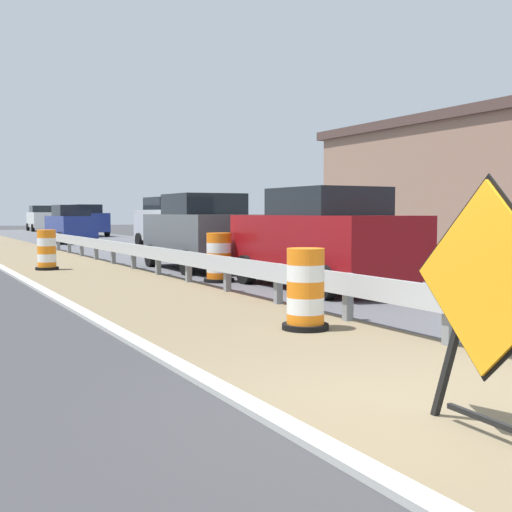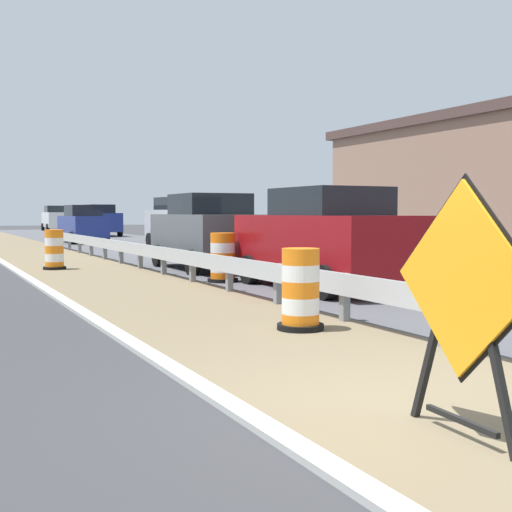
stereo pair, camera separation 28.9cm
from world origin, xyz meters
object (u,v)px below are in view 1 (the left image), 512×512
at_px(car_distant_a, 170,223).
at_px(warning_sign_diamond, 485,292).
at_px(car_mid_far_lane, 87,220).
at_px(car_trailing_far_lane, 323,238).
at_px(traffic_barrel_nearest, 305,293).
at_px(traffic_barrel_mid, 47,252).
at_px(car_lead_near_lane, 201,232).
at_px(car_lead_far_lane, 71,224).
at_px(car_trailing_near_lane, 42,218).
at_px(traffic_barrel_close, 219,260).

bearing_deg(car_distant_a, warning_sign_diamond, -16.94).
height_order(car_mid_far_lane, car_trailing_far_lane, car_mid_far_lane).
distance_m(traffic_barrel_nearest, traffic_barrel_mid, 11.37).
bearing_deg(traffic_barrel_nearest, car_lead_near_lane, 74.95).
xyz_separation_m(car_lead_far_lane, car_distant_a, (2.87, -6.77, 0.15)).
xyz_separation_m(car_lead_near_lane, car_mid_far_lane, (3.47, 27.31, 0.01)).
height_order(car_trailing_near_lane, car_mid_far_lane, car_trailing_near_lane).
height_order(car_lead_near_lane, car_trailing_near_lane, car_trailing_near_lane).
bearing_deg(car_mid_far_lane, car_lead_far_lane, -20.34).
relative_size(traffic_barrel_nearest, car_trailing_near_lane, 0.23).
distance_m(warning_sign_diamond, car_mid_far_lane, 41.64).
relative_size(warning_sign_diamond, car_distant_a, 0.40).
xyz_separation_m(traffic_barrel_nearest, car_trailing_far_lane, (2.90, 3.95, 0.55)).
distance_m(car_lead_far_lane, car_mid_far_lane, 10.05).
bearing_deg(car_trailing_far_lane, car_lead_near_lane, 3.06).
relative_size(car_lead_far_lane, car_distant_a, 0.92).
height_order(car_trailing_near_lane, car_trailing_far_lane, car_trailing_near_lane).
xyz_separation_m(car_lead_near_lane, car_lead_far_lane, (0.32, 17.76, -0.07)).
relative_size(warning_sign_diamond, car_trailing_far_lane, 0.40).
bearing_deg(car_mid_far_lane, traffic_barrel_mid, -18.11).
height_order(traffic_barrel_mid, car_trailing_near_lane, car_trailing_near_lane).
xyz_separation_m(traffic_barrel_nearest, traffic_barrel_close, (1.56, 6.16, 0.01)).
distance_m(traffic_barrel_mid, car_trailing_near_lane, 40.44).
bearing_deg(car_lead_near_lane, traffic_barrel_nearest, 166.24).
distance_m(traffic_barrel_close, car_trailing_far_lane, 2.64).
bearing_deg(car_trailing_near_lane, traffic_barrel_close, -3.47).
relative_size(traffic_barrel_close, traffic_barrel_mid, 1.01).
relative_size(traffic_barrel_nearest, car_lead_far_lane, 0.26).
bearing_deg(car_lead_near_lane, traffic_barrel_close, 164.62).
bearing_deg(car_trailing_near_lane, car_lead_far_lane, -4.96).
height_order(warning_sign_diamond, car_trailing_near_lane, car_trailing_near_lane).
height_order(warning_sign_diamond, car_mid_far_lane, car_mid_far_lane).
relative_size(car_mid_far_lane, car_distant_a, 0.96).
bearing_deg(warning_sign_diamond, car_trailing_far_lane, -113.69).
relative_size(car_mid_far_lane, car_trailing_far_lane, 0.96).
relative_size(car_lead_near_lane, car_mid_far_lane, 1.01).
xyz_separation_m(traffic_barrel_close, car_trailing_near_lane, (4.14, 44.96, 0.57)).
xyz_separation_m(traffic_barrel_nearest, car_mid_far_lane, (6.01, 36.77, 0.55)).
distance_m(traffic_barrel_nearest, traffic_barrel_close, 6.35).
bearing_deg(car_trailing_far_lane, car_mid_far_lane, -6.05).
bearing_deg(traffic_barrel_close, traffic_barrel_nearest, -104.17).
distance_m(warning_sign_diamond, car_lead_far_lane, 31.72).
bearing_deg(traffic_barrel_nearest, car_trailing_near_lane, 83.64).
height_order(car_lead_near_lane, car_mid_far_lane, car_mid_far_lane).
xyz_separation_m(traffic_barrel_nearest, traffic_barrel_mid, (-1.29, 11.29, 0.00)).
relative_size(warning_sign_diamond, car_lead_far_lane, 0.44).
distance_m(traffic_barrel_nearest, car_lead_far_lane, 27.38).
bearing_deg(car_distant_a, car_lead_far_lane, -158.27).
bearing_deg(warning_sign_diamond, car_trailing_near_lane, -94.27).
relative_size(warning_sign_diamond, traffic_barrel_mid, 1.68).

